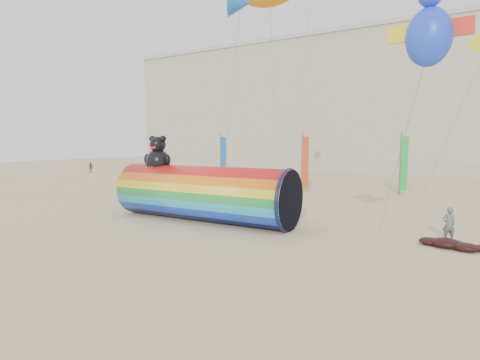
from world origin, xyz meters
The scene contains 6 objects.
ground centered at (0.00, 0.00, 0.00)m, with size 160.00×160.00×0.00m, color #CCB58C.
hotel_building centered at (-12.00, 45.95, 10.31)m, with size 60.40×15.40×20.60m.
windsock_assembly centered at (-1.86, 1.49, 1.61)m, with size 10.54×3.21×4.86m.
kite_handler centered at (10.16, 3.19, 0.77)m, with size 0.56×0.37×1.54m, color #585C60.
fabric_bundle centered at (10.31, 2.04, 0.17)m, with size 2.62×1.35×0.41m.
festival_banners centered at (-0.88, 15.53, 2.64)m, with size 15.31×4.88×5.20m.
Camera 1 is at (10.31, -15.43, 4.33)m, focal length 28.00 mm.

